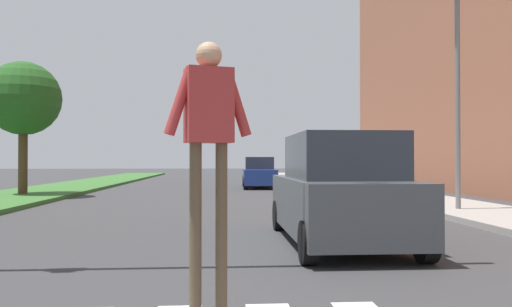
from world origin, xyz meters
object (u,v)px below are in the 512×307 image
object	(u,v)px
pedestrian_performer	(209,141)
sedan_midblock	(259,174)
street_lamp_right	(454,51)
suv_crossing	(339,192)
tree_far	(23,99)

from	to	relation	value
pedestrian_performer	sedan_midblock	size ratio (longest dim) A/B	0.56
street_lamp_right	suv_crossing	size ratio (longest dim) A/B	1.63
tree_far	pedestrian_performer	world-z (taller)	tree_far
tree_far	street_lamp_right	distance (m)	16.44
tree_far	suv_crossing	bearing A→B (deg)	-50.53
tree_far	suv_crossing	world-z (taller)	tree_far
street_lamp_right	pedestrian_performer	bearing A→B (deg)	-124.78
tree_far	suv_crossing	size ratio (longest dim) A/B	1.17
pedestrian_performer	sedan_midblock	bearing A→B (deg)	84.52
tree_far	pedestrian_performer	size ratio (longest dim) A/B	2.17
sedan_midblock	suv_crossing	bearing A→B (deg)	-90.10
tree_far	suv_crossing	distance (m)	16.27
tree_far	sedan_midblock	xyz separation A→B (m)	(10.19, 6.55, -3.23)
suv_crossing	street_lamp_right	bearing A→B (deg)	47.28
tree_far	sedan_midblock	world-z (taller)	tree_far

